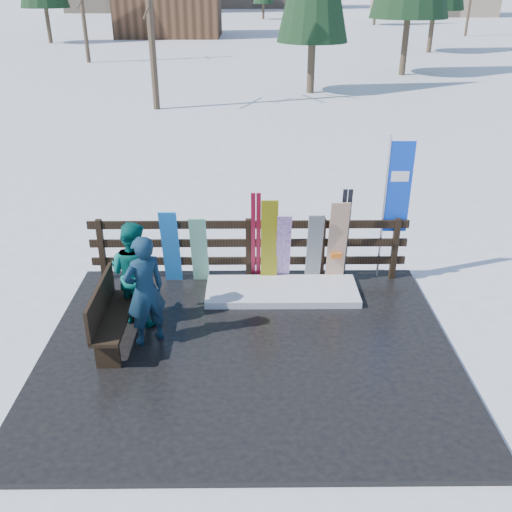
{
  "coord_description": "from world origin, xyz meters",
  "views": [
    {
      "loc": [
        0.05,
        -6.96,
        4.92
      ],
      "look_at": [
        0.12,
        1.0,
        1.1
      ],
      "focal_mm": 40.0,
      "sensor_mm": 36.0,
      "label": 1
    }
  ],
  "objects_px": {
    "bench": "(110,313)",
    "snowboard_3": "(283,249)",
    "snowboard_0": "(171,248)",
    "snowboard_2": "(269,242)",
    "rental_flag": "(395,193)",
    "snowboard_1": "(199,250)",
    "snowboard_5": "(337,243)",
    "person_front": "(145,291)",
    "snowboard_4": "(314,249)",
    "person_back": "(134,273)"
  },
  "relations": [
    {
      "from": "rental_flag",
      "to": "person_front",
      "type": "xyz_separation_m",
      "value": [
        -3.99,
        -2.04,
        -0.75
      ]
    },
    {
      "from": "snowboard_3",
      "to": "person_front",
      "type": "distance_m",
      "value": 2.74
    },
    {
      "from": "snowboard_4",
      "to": "rental_flag",
      "type": "distance_m",
      "value": 1.67
    },
    {
      "from": "bench",
      "to": "snowboard_1",
      "type": "distance_m",
      "value": 2.17
    },
    {
      "from": "snowboard_2",
      "to": "rental_flag",
      "type": "height_order",
      "value": "rental_flag"
    },
    {
      "from": "snowboard_0",
      "to": "person_back",
      "type": "height_order",
      "value": "person_back"
    },
    {
      "from": "snowboard_0",
      "to": "person_back",
      "type": "distance_m",
      "value": 1.23
    },
    {
      "from": "snowboard_0",
      "to": "snowboard_5",
      "type": "distance_m",
      "value": 2.87
    },
    {
      "from": "snowboard_3",
      "to": "snowboard_4",
      "type": "height_order",
      "value": "snowboard_3"
    },
    {
      "from": "snowboard_5",
      "to": "snowboard_0",
      "type": "bearing_deg",
      "value": 180.0
    },
    {
      "from": "snowboard_2",
      "to": "person_front",
      "type": "xyz_separation_m",
      "value": [
        -1.84,
        -1.77,
        0.04
      ]
    },
    {
      "from": "bench",
      "to": "person_front",
      "type": "height_order",
      "value": "person_front"
    },
    {
      "from": "bench",
      "to": "snowboard_3",
      "type": "height_order",
      "value": "snowboard_3"
    },
    {
      "from": "bench",
      "to": "snowboard_1",
      "type": "xyz_separation_m",
      "value": [
        1.16,
        1.82,
        0.15
      ]
    },
    {
      "from": "snowboard_1",
      "to": "person_back",
      "type": "relative_size",
      "value": 0.83
    },
    {
      "from": "snowboard_5",
      "to": "rental_flag",
      "type": "xyz_separation_m",
      "value": [
        0.98,
        0.27,
        0.81
      ]
    },
    {
      "from": "snowboard_2",
      "to": "person_back",
      "type": "xyz_separation_m",
      "value": [
        -2.11,
        -1.15,
        0.02
      ]
    },
    {
      "from": "snowboard_3",
      "to": "snowboard_5",
      "type": "relative_size",
      "value": 0.88
    },
    {
      "from": "snowboard_3",
      "to": "rental_flag",
      "type": "relative_size",
      "value": 0.54
    },
    {
      "from": "snowboard_0",
      "to": "rental_flag",
      "type": "xyz_separation_m",
      "value": [
        3.85,
        0.27,
        0.89
      ]
    },
    {
      "from": "snowboard_2",
      "to": "snowboard_5",
      "type": "bearing_deg",
      "value": 0.0
    },
    {
      "from": "snowboard_0",
      "to": "snowboard_2",
      "type": "bearing_deg",
      "value": 0.0
    },
    {
      "from": "snowboard_0",
      "to": "snowboard_2",
      "type": "relative_size",
      "value": 0.9
    },
    {
      "from": "bench",
      "to": "snowboard_3",
      "type": "xyz_separation_m",
      "value": [
        2.62,
        1.82,
        0.17
      ]
    },
    {
      "from": "snowboard_5",
      "to": "person_back",
      "type": "distance_m",
      "value": 3.48
    },
    {
      "from": "snowboard_3",
      "to": "rental_flag",
      "type": "height_order",
      "value": "rental_flag"
    },
    {
      "from": "snowboard_4",
      "to": "person_front",
      "type": "bearing_deg",
      "value": -146.08
    },
    {
      "from": "snowboard_4",
      "to": "person_front",
      "type": "distance_m",
      "value": 3.17
    },
    {
      "from": "bench",
      "to": "person_back",
      "type": "height_order",
      "value": "person_back"
    },
    {
      "from": "rental_flag",
      "to": "snowboard_4",
      "type": "bearing_deg",
      "value": -168.83
    },
    {
      "from": "snowboard_5",
      "to": "person_front",
      "type": "xyz_separation_m",
      "value": [
        -3.02,
        -1.77,
        0.06
      ]
    },
    {
      "from": "snowboard_2",
      "to": "snowboard_3",
      "type": "bearing_deg",
      "value": 0.0
    },
    {
      "from": "person_back",
      "to": "bench",
      "type": "bearing_deg",
      "value": 91.79
    },
    {
      "from": "rental_flag",
      "to": "person_front",
      "type": "bearing_deg",
      "value": -152.98
    },
    {
      "from": "snowboard_2",
      "to": "bench",
      "type": "bearing_deg",
      "value": -142.45
    },
    {
      "from": "snowboard_2",
      "to": "snowboard_4",
      "type": "distance_m",
      "value": 0.79
    },
    {
      "from": "rental_flag",
      "to": "person_front",
      "type": "height_order",
      "value": "rental_flag"
    },
    {
      "from": "snowboard_5",
      "to": "person_back",
      "type": "height_order",
      "value": "person_back"
    },
    {
      "from": "snowboard_3",
      "to": "person_front",
      "type": "xyz_separation_m",
      "value": [
        -2.09,
        -1.77,
        0.17
      ]
    },
    {
      "from": "snowboard_0",
      "to": "person_back",
      "type": "relative_size",
      "value": 0.89
    },
    {
      "from": "snowboard_0",
      "to": "rental_flag",
      "type": "relative_size",
      "value": 0.57
    },
    {
      "from": "snowboard_5",
      "to": "rental_flag",
      "type": "distance_m",
      "value": 1.3
    },
    {
      "from": "person_back",
      "to": "snowboard_3",
      "type": "bearing_deg",
      "value": -130.94
    },
    {
      "from": "bench",
      "to": "snowboard_2",
      "type": "bearing_deg",
      "value": 37.55
    },
    {
      "from": "bench",
      "to": "snowboard_2",
      "type": "relative_size",
      "value": 0.92
    },
    {
      "from": "snowboard_0",
      "to": "snowboard_4",
      "type": "xyz_separation_m",
      "value": [
        2.48,
        0.0,
        -0.04
      ]
    },
    {
      "from": "snowboard_4",
      "to": "person_back",
      "type": "xyz_separation_m",
      "value": [
        -2.89,
        -1.15,
        0.15
      ]
    },
    {
      "from": "snowboard_5",
      "to": "snowboard_1",
      "type": "bearing_deg",
      "value": 180.0
    },
    {
      "from": "snowboard_4",
      "to": "rental_flag",
      "type": "relative_size",
      "value": 0.54
    },
    {
      "from": "person_front",
      "to": "person_back",
      "type": "xyz_separation_m",
      "value": [
        -0.27,
        0.62,
        -0.02
      ]
    }
  ]
}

